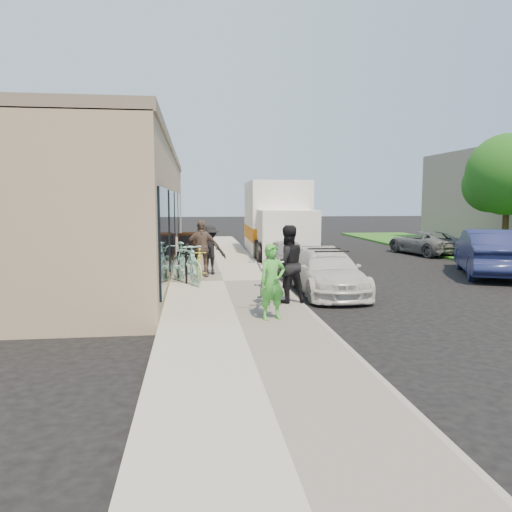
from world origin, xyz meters
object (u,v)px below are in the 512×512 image
cruiser_bike_c (199,265)px  bike_rack (182,264)px  sandwich_board (188,246)px  tandem_bike (266,283)px  median_tree (507,178)px  man_standing (287,264)px  sedan_white (327,272)px  cruiser_bike_b (189,260)px  bystander_a (210,250)px  moving_truck (278,223)px  far_car_blue (489,252)px  bystander_b (201,248)px  far_car_gray (424,243)px  woman_rider (272,282)px  cruiser_bike_a (186,263)px  sedan_silver (288,255)px

cruiser_bike_c → bike_rack: bearing=-140.6°
sandwich_board → tandem_bike: 8.73m
bike_rack → median_tree: 13.80m
bike_rack → man_standing: size_ratio=0.49×
sedan_white → tandem_bike: (-1.93, -2.17, 0.13)m
man_standing → cruiser_bike_b: bearing=-76.6°
bystander_a → cruiser_bike_c: bearing=83.1°
median_tree → bike_rack: bearing=-159.7°
sedan_white → bike_rack: bearing=161.4°
tandem_bike → bike_rack: bearing=126.7°
sandwich_board → moving_truck: size_ratio=0.16×
moving_truck → far_car_blue: moving_truck is taller
bystander_b → bystander_a: bearing=52.8°
far_car_blue → man_standing: (-7.38, -4.03, 0.26)m
moving_truck → man_standing: (-1.60, -10.58, -0.42)m
far_car_gray → moving_truck: bearing=-14.2°
bike_rack → cruiser_bike_b: cruiser_bike_b is taller
cruiser_bike_c → sandwich_board: bearing=97.1°
far_car_blue → cruiser_bike_c: size_ratio=3.10×
woman_rider → cruiser_bike_b: size_ratio=0.79×
far_car_gray → cruiser_bike_a: (-10.45, -7.40, 0.19)m
bike_rack → cruiser_bike_a: (0.11, -0.24, 0.06)m
sedan_silver → median_tree: median_tree is taller
moving_truck → man_standing: 10.71m
bike_rack → sandwich_board: 5.04m
cruiser_bike_a → woman_rider: bearing=-94.6°
sedan_silver → woman_rider: (-1.74, -7.51, 0.35)m
moving_truck → cruiser_bike_c: (-3.51, -7.21, -0.84)m
sandwich_board → sedan_silver: sandwich_board is taller
moving_truck → bystander_b: bearing=-116.0°
far_car_blue → far_car_gray: far_car_blue is taller
sedan_white → man_standing: man_standing is taller
median_tree → cruiser_bike_a: 13.77m
sandwich_board → moving_truck: (3.87, 2.52, 0.75)m
cruiser_bike_c → bystander_b: (0.06, 0.62, 0.40)m
far_car_gray → bystander_a: size_ratio=2.52×
sedan_silver → tandem_bike: tandem_bike is taller
sedan_white → median_tree: bearing=35.1°
man_standing → cruiser_bike_c: bearing=-75.2°
sandwich_board → cruiser_bike_a: (-0.01, -5.28, 0.03)m
sandwich_board → sedan_white: sandwich_board is taller
far_car_blue → cruiser_bike_c: 9.32m
man_standing → bystander_b: (-1.85, 4.00, -0.02)m
cruiser_bike_b → woman_rider: bearing=-54.3°
tandem_bike → cruiser_bike_c: bearing=118.5°
moving_truck → tandem_bike: size_ratio=3.23×
far_car_blue → moving_truck: bearing=-26.4°
sedan_silver → bystander_b: size_ratio=1.85×
bike_rack → woman_rider: size_ratio=0.58×
sedan_silver → bike_rack: bearing=-139.6°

